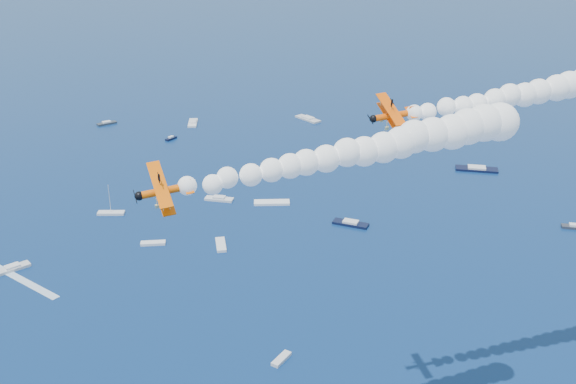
% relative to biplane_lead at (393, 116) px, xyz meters
% --- Properties ---
extents(biplane_lead, '(10.40, 11.12, 7.40)m').
position_rel_biplane_lead_xyz_m(biplane_lead, '(0.00, 0.00, 0.00)').
color(biplane_lead, '#FF5605').
extents(biplane_trail, '(10.95, 11.48, 7.92)m').
position_rel_biplane_lead_xyz_m(biplane_trail, '(-23.20, -25.91, -3.91)').
color(biplane_trail, '#FF6005').
extents(smoke_trail_lead, '(51.74, 48.16, 9.19)m').
position_rel_biplane_lead_xyz_m(smoke_trail_lead, '(20.96, 13.81, 1.87)').
color(smoke_trail_lead, white).
extents(smoke_trail_trail, '(51.83, 50.11, 9.19)m').
position_rel_biplane_lead_xyz_m(smoke_trail_trail, '(-3.15, -10.81, -2.04)').
color(smoke_trail_trail, white).
extents(spectator_boats, '(224.34, 173.75, 0.70)m').
position_rel_biplane_lead_xyz_m(spectator_boats, '(-27.97, 88.62, -55.60)').
color(spectator_boats, silver).
rests_on(spectator_boats, ground).
extents(boat_wakes, '(175.77, 36.27, 0.04)m').
position_rel_biplane_lead_xyz_m(boat_wakes, '(-19.57, 23.92, -55.92)').
color(boat_wakes, white).
rests_on(boat_wakes, ground).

